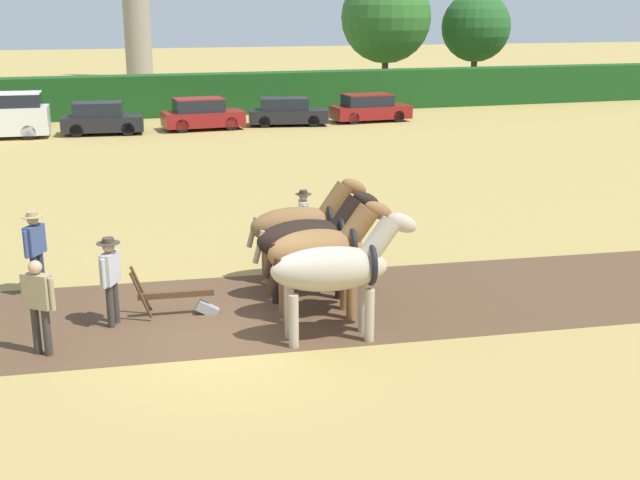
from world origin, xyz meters
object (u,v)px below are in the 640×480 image
(draft_horse_trail_right, at_px, (302,225))
(farmer_at_plow, at_px, (111,274))
(farmer_onlooker_left, at_px, (38,300))
(parked_car_center_right, at_px, (370,108))
(tree_center_left, at_px, (386,18))
(tree_center, at_px, (476,27))
(parked_car_left, at_px, (101,119))
(draft_horse_trail_left, at_px, (311,239))
(draft_horse_lead_left, at_px, (336,269))
(draft_horse_lead_right, at_px, (322,252))
(parked_car_center_left, at_px, (202,114))
(parked_car_center, at_px, (287,112))
(farmer_onlooker_right, at_px, (35,245))
(farmer_beside_team, at_px, (303,217))
(plow, at_px, (183,300))

(draft_horse_trail_right, bearing_deg, farmer_at_plow, -153.73)
(farmer_onlooker_left, bearing_deg, parked_car_center_right, 6.62)
(tree_center_left, height_order, tree_center, tree_center_left)
(tree_center, relative_size, parked_car_left, 1.77)
(draft_horse_trail_left, distance_m, parked_car_left, 25.48)
(draft_horse_lead_left, distance_m, farmer_at_plow, 4.35)
(tree_center_left, distance_m, draft_horse_lead_right, 41.16)
(draft_horse_lead_left, bearing_deg, parked_car_center_left, 91.57)
(parked_car_center_left, bearing_deg, draft_horse_lead_left, -96.98)
(farmer_at_plow, bearing_deg, draft_horse_lead_left, 2.24)
(tree_center, distance_m, draft_horse_trail_left, 43.08)
(parked_car_center_left, relative_size, parked_car_center_right, 0.96)
(farmer_at_plow, xyz_separation_m, parked_car_left, (0.93, 25.70, -0.29))
(draft_horse_trail_left, distance_m, draft_horse_trail_right, 1.17)
(draft_horse_trail_left, bearing_deg, parked_car_left, 102.85)
(parked_car_center_left, relative_size, parked_car_center, 0.94)
(draft_horse_lead_right, height_order, parked_car_center_left, draft_horse_lead_right)
(draft_horse_lead_right, height_order, draft_horse_trail_right, draft_horse_lead_right)
(farmer_at_plow, relative_size, parked_car_center, 0.40)
(parked_car_center_right, bearing_deg, tree_center, 39.91)
(farmer_at_plow, distance_m, parked_car_left, 25.72)
(draft_horse_trail_left, bearing_deg, tree_center_left, 71.81)
(draft_horse_trail_right, relative_size, parked_car_center_left, 0.68)
(parked_car_center_right, bearing_deg, farmer_onlooker_right, -126.73)
(tree_center, bearing_deg, draft_horse_trail_right, -122.79)
(farmer_onlooker_left, height_order, parked_car_center_right, farmer_onlooker_left)
(farmer_onlooker_left, bearing_deg, draft_horse_trail_left, -37.02)
(farmer_onlooker_left, distance_m, parked_car_center_right, 31.81)
(tree_center, height_order, farmer_beside_team, tree_center)
(farmer_beside_team, distance_m, farmer_onlooker_right, 6.40)
(tree_center_left, height_order, draft_horse_lead_right, tree_center_left)
(farmer_onlooker_left, bearing_deg, draft_horse_lead_right, -48.96)
(farmer_at_plow, relative_size, farmer_beside_team, 1.09)
(farmer_beside_team, xyz_separation_m, farmer_onlooker_left, (-6.12, -4.60, 0.10))
(parked_car_left, bearing_deg, farmer_onlooker_left, -88.59)
(farmer_at_plow, distance_m, farmer_beside_team, 6.01)
(draft_horse_trail_right, relative_size, farmer_beside_team, 1.74)
(tree_center_left, bearing_deg, parked_car_left, -149.93)
(tree_center_left, xyz_separation_m, plow, (-18.86, -36.76, -5.07))
(draft_horse_trail_right, relative_size, farmer_onlooker_right, 1.53)
(parked_car_center, relative_size, parked_car_center_right, 1.02)
(farmer_onlooker_left, height_order, parked_car_left, farmer_onlooker_left)
(draft_horse_trail_left, bearing_deg, farmer_beside_team, 82.53)
(draft_horse_lead_right, distance_m, parked_car_center_right, 29.15)
(draft_horse_lead_left, height_order, parked_car_left, draft_horse_lead_left)
(draft_horse_lead_left, relative_size, parked_car_center_right, 0.67)
(draft_horse_lead_right, relative_size, parked_car_left, 0.65)
(draft_horse_lead_right, bearing_deg, parked_car_left, 102.28)
(tree_center, xyz_separation_m, draft_horse_trail_left, (-22.80, -36.38, -3.47))
(parked_car_center_right, bearing_deg, tree_center_left, 62.41)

